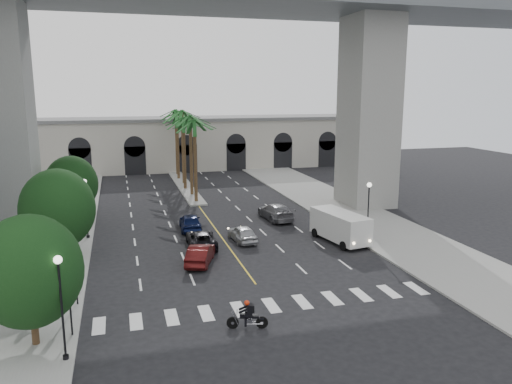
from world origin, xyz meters
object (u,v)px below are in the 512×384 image
object	(u,v)px
lamp_post_left_far	(86,203)
pedestrian_b	(75,282)
car_c	(201,239)
lamp_post_right	(368,208)
motorcycle_rider	(249,316)
lamp_post_left_near	(61,299)
car_b	(200,254)
pedestrian_a	(38,299)
traffic_signal_far	(75,267)
car_a	(242,233)
car_e	(190,222)
car_d	(276,212)
cargo_van	(340,226)
traffic_signal_near	(69,293)

from	to	relation	value
lamp_post_left_far	pedestrian_b	world-z (taller)	lamp_post_left_far
car_c	pedestrian_b	distance (m)	12.31
lamp_post_right	motorcycle_rider	distance (m)	18.22
lamp_post_left_near	lamp_post_left_far	world-z (taller)	same
motorcycle_rider	pedestrian_b	bearing A→B (deg)	157.84
car_b	pedestrian_a	bearing A→B (deg)	52.45
traffic_signal_far	car_a	world-z (taller)	traffic_signal_far
car_b	car_e	distance (m)	9.38
lamp_post_left_far	pedestrian_b	distance (m)	13.12
car_d	cargo_van	xyz separation A→B (m)	(2.96, -8.82, 0.63)
lamp_post_left_far	car_d	bearing A→B (deg)	6.65
car_e	lamp_post_right	bearing A→B (deg)	151.65
car_a	car_b	world-z (taller)	car_b
traffic_signal_near	car_c	xyz separation A→B (m)	(9.11, 13.62, -1.82)
car_a	traffic_signal_near	bearing A→B (deg)	43.10
pedestrian_b	car_e	bearing A→B (deg)	92.24
car_b	car_e	bearing A→B (deg)	-73.67
lamp_post_left_far	traffic_signal_near	world-z (taller)	lamp_post_left_far
car_e	cargo_van	distance (m)	13.86
pedestrian_a	motorcycle_rider	bearing A→B (deg)	-11.18
car_d	pedestrian_b	bearing A→B (deg)	35.64
lamp_post_right	pedestrian_b	world-z (taller)	lamp_post_right
lamp_post_left_near	pedestrian_a	size ratio (longest dim) A/B	2.73
lamp_post_right	pedestrian_a	size ratio (longest dim) A/B	2.73
car_b	pedestrian_b	distance (m)	9.47
car_c	car_d	world-z (taller)	car_d
cargo_van	pedestrian_b	size ratio (longest dim) A/B	4.02
lamp_post_left_near	car_b	xyz separation A→B (m)	(8.48, 12.08, -2.48)
lamp_post_left_near	lamp_post_left_far	xyz separation A→B (m)	(0.00, 21.00, 0.00)
car_a	pedestrian_b	distance (m)	15.62
lamp_post_left_far	lamp_post_right	world-z (taller)	same
lamp_post_right	car_a	bearing A→B (deg)	159.34
traffic_signal_far	car_d	distance (m)	24.42
traffic_signal_near	car_b	bearing A→B (deg)	48.79
car_e	cargo_van	bearing A→B (deg)	152.05
lamp_post_left_far	traffic_signal_far	size ratio (longest dim) A/B	1.47
motorcycle_rider	cargo_van	size ratio (longest dim) A/B	0.35
car_b	motorcycle_rider	bearing A→B (deg)	114.19
lamp_post_left_far	cargo_van	size ratio (longest dim) A/B	0.83
traffic_signal_near	car_d	bearing A→B (deg)	49.09
car_e	pedestrian_b	bearing A→B (deg)	58.79
car_b	car_d	size ratio (longest dim) A/B	0.80
lamp_post_right	car_e	world-z (taller)	lamp_post_right
car_d	lamp_post_right	bearing A→B (deg)	111.57
car_a	car_c	size ratio (longest dim) A/B	0.84
car_d	car_e	distance (m)	9.03
lamp_post_left_far	car_c	xyz separation A→B (m)	(9.21, -4.88, -2.53)
car_c	car_d	size ratio (longest dim) A/B	0.88
car_c	pedestrian_a	distance (m)	15.44
traffic_signal_near	car_e	world-z (taller)	traffic_signal_near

